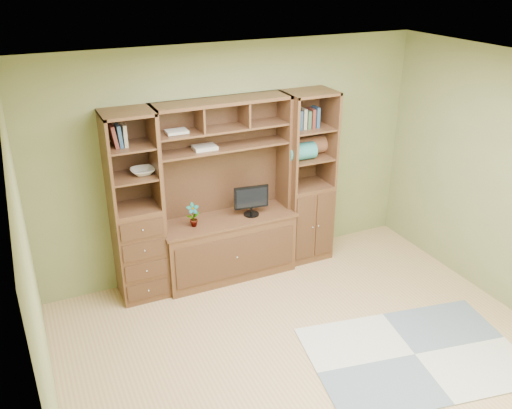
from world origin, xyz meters
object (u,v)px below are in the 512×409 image
right_tower (307,178)px  monitor (251,195)px  left_tower (136,209)px  center_hutch (227,194)px

right_tower → monitor: bearing=-174.3°
left_tower → right_tower: size_ratio=1.00×
center_hutch → right_tower: same height
left_tower → monitor: bearing=-3.4°
center_hutch → monitor: (0.27, -0.03, -0.05)m
monitor → right_tower: bearing=13.2°
right_tower → center_hutch: bearing=-177.8°
center_hutch → left_tower: same height
center_hutch → right_tower: (1.02, 0.04, 0.00)m
right_tower → monitor: right_tower is taller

